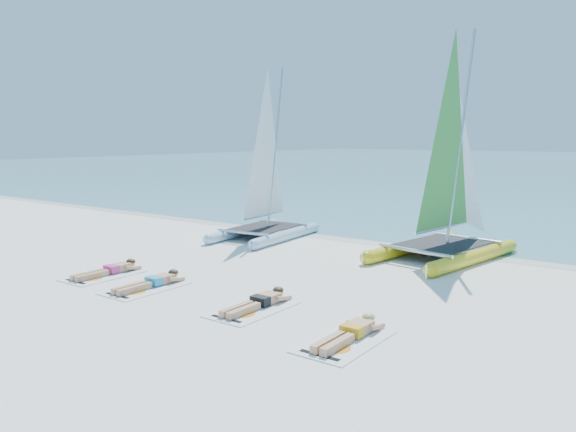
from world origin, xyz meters
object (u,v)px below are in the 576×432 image
object	(u,v)px
towel_c	(253,309)
catamaran_yellow	(454,183)
catamaran_blue	(266,186)
towel_b	(146,288)
towel_d	(345,341)
towel_a	(103,276)
sunbather_a	(110,270)
sunbather_c	(259,301)
sunbather_d	(351,332)
sunbather_b	(152,282)

from	to	relation	value
towel_c	catamaran_yellow	bearing A→B (deg)	79.46
catamaran_blue	towel_b	size ratio (longest dim) A/B	3.11
towel_d	catamaran_yellow	bearing A→B (deg)	97.47
towel_a	towel_c	xyz separation A→B (m)	(4.57, 0.08, 0.00)
sunbather_a	towel_d	distance (m)	6.90
towel_c	towel_b	bearing A→B (deg)	-175.51
towel_a	sunbather_c	size ratio (longest dim) A/B	1.07
catamaran_yellow	sunbather_d	distance (m)	7.63
towel_b	sunbather_d	xyz separation A→B (m)	(5.16, -0.02, 0.11)
sunbather_c	sunbather_d	xyz separation A→B (m)	(2.30, -0.44, 0.00)
catamaran_yellow	sunbather_d	xyz separation A→B (m)	(0.98, -7.32, -1.91)
towel_c	sunbather_c	bearing A→B (deg)	90.00
sunbather_c	sunbather_d	size ratio (longest dim) A/B	1.00
towel_a	towel_b	distance (m)	1.72
catamaran_yellow	towel_c	world-z (taller)	catamaran_yellow
catamaran_yellow	sunbather_c	size ratio (longest dim) A/B	3.74
sunbather_a	sunbather_d	xyz separation A→B (m)	(6.88, -0.36, 0.00)
sunbather_a	towel_a	bearing A→B (deg)	-90.00
catamaran_yellow	sunbather_b	size ratio (longest dim) A/B	3.74
sunbather_c	towel_c	bearing A→B (deg)	-90.00
sunbather_c	sunbather_d	distance (m)	2.34
sunbather_b	sunbather_c	bearing A→B (deg)	4.49
towel_b	towel_d	xyz separation A→B (m)	(5.16, -0.21, 0.00)
sunbather_b	towel_c	xyz separation A→B (m)	(2.86, 0.03, -0.11)
catamaran_blue	sunbather_b	world-z (taller)	catamaran_blue
towel_a	sunbather_b	size ratio (longest dim) A/B	1.07
catamaran_yellow	towel_a	size ratio (longest dim) A/B	3.49
sunbather_a	sunbather_d	size ratio (longest dim) A/B	1.00
sunbather_a	sunbather_d	distance (m)	6.88
catamaran_yellow	sunbather_d	size ratio (longest dim) A/B	3.74
catamaran_blue	sunbather_b	size ratio (longest dim) A/B	3.33
sunbather_b	towel_d	distance (m)	5.18
sunbather_c	towel_d	xyz separation A→B (m)	(2.30, -0.63, -0.11)
sunbather_b	towel_d	size ratio (longest dim) A/B	0.93
catamaran_yellow	sunbather_c	bearing A→B (deg)	-91.25
towel_a	sunbather_a	xyz separation A→B (m)	(0.00, 0.19, 0.11)
sunbather_c	towel_a	bearing A→B (deg)	-176.64
catamaran_yellow	towel_b	size ratio (longest dim) A/B	3.49
sunbather_a	sunbather_b	size ratio (longest dim) A/B	1.00
towel_c	towel_d	xyz separation A→B (m)	(2.30, -0.44, 0.00)
catamaran_yellow	towel_d	bearing A→B (deg)	-72.95
sunbather_a	towel_b	xyz separation A→B (m)	(1.71, -0.34, -0.11)
catamaran_yellow	catamaran_blue	bearing A→B (deg)	-162.46
towel_c	sunbather_d	size ratio (longest dim) A/B	1.07
catamaran_blue	catamaran_yellow	size ratio (longest dim) A/B	0.89
sunbather_b	sunbather_c	world-z (taller)	same
towel_a	towel_c	world-z (taller)	same
towel_a	sunbather_a	size ratio (longest dim) A/B	1.07
catamaran_blue	towel_c	xyz separation A→B (m)	(4.62, -6.24, -1.71)
sunbather_c	towel_d	world-z (taller)	sunbather_c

